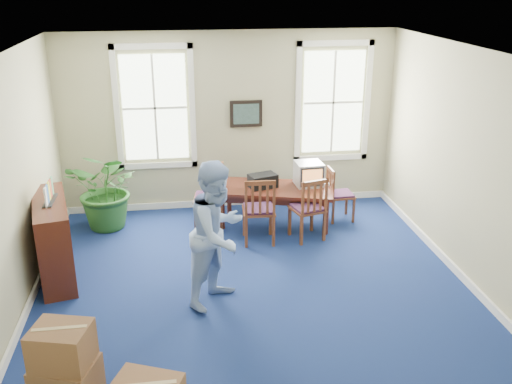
{
  "coord_description": "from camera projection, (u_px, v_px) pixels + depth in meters",
  "views": [
    {
      "loc": [
        -0.97,
        -6.71,
        4.09
      ],
      "look_at": [
        0.1,
        0.6,
        1.25
      ],
      "focal_mm": 40.0,
      "sensor_mm": 36.0,
      "label": 1
    }
  ],
  "objects": [
    {
      "name": "floor",
      "position": [
        255.0,
        293.0,
        7.8
      ],
      "size": [
        6.5,
        6.5,
        0.0
      ],
      "primitive_type": "plane",
      "color": "navy",
      "rests_on": "ground"
    },
    {
      "name": "ceiling",
      "position": [
        255.0,
        55.0,
        6.65
      ],
      "size": [
        6.5,
        6.5,
        0.0
      ],
      "primitive_type": "plane",
      "rotation": [
        3.14,
        0.0,
        0.0
      ],
      "color": "white",
      "rests_on": "ground"
    },
    {
      "name": "wall_back",
      "position": [
        229.0,
        122.0,
        10.23
      ],
      "size": [
        6.5,
        0.0,
        6.5
      ],
      "primitive_type": "plane",
      "rotation": [
        1.57,
        0.0,
        0.0
      ],
      "color": "tan",
      "rests_on": "ground"
    },
    {
      "name": "wall_front",
      "position": [
        318.0,
        333.0,
        4.22
      ],
      "size": [
        6.5,
        0.0,
        6.5
      ],
      "primitive_type": "plane",
      "rotation": [
        -1.57,
        0.0,
        0.0
      ],
      "color": "tan",
      "rests_on": "ground"
    },
    {
      "name": "wall_left",
      "position": [
        7.0,
        196.0,
        6.82
      ],
      "size": [
        0.0,
        6.5,
        6.5
      ],
      "primitive_type": "plane",
      "rotation": [
        1.57,
        0.0,
        1.57
      ],
      "color": "tan",
      "rests_on": "ground"
    },
    {
      "name": "wall_right",
      "position": [
        476.0,
        172.0,
        7.63
      ],
      "size": [
        0.0,
        6.5,
        6.5
      ],
      "primitive_type": "plane",
      "rotation": [
        1.57,
        0.0,
        -1.57
      ],
      "color": "tan",
      "rests_on": "ground"
    },
    {
      "name": "baseboard_back",
      "position": [
        231.0,
        202.0,
        10.75
      ],
      "size": [
        6.0,
        0.04,
        0.12
      ],
      "primitive_type": "cube",
      "color": "white",
      "rests_on": "ground"
    },
    {
      "name": "baseboard_left",
      "position": [
        28.0,
        306.0,
        7.38
      ],
      "size": [
        0.04,
        6.5,
        0.12
      ],
      "primitive_type": "cube",
      "color": "white",
      "rests_on": "ground"
    },
    {
      "name": "baseboard_right",
      "position": [
        460.0,
        274.0,
        8.18
      ],
      "size": [
        0.04,
        6.5,
        0.12
      ],
      "primitive_type": "cube",
      "color": "white",
      "rests_on": "ground"
    },
    {
      "name": "window_left",
      "position": [
        155.0,
        108.0,
        9.93
      ],
      "size": [
        1.4,
        0.12,
        2.2
      ],
      "primitive_type": null,
      "color": "white",
      "rests_on": "ground"
    },
    {
      "name": "window_right",
      "position": [
        333.0,
        102.0,
        10.36
      ],
      "size": [
        1.4,
        0.12,
        2.2
      ],
      "primitive_type": null,
      "color": "white",
      "rests_on": "ground"
    },
    {
      "name": "wall_picture",
      "position": [
        246.0,
        114.0,
        10.17
      ],
      "size": [
        0.58,
        0.06,
        0.48
      ],
      "primitive_type": null,
      "color": "black",
      "rests_on": "ground"
    },
    {
      "name": "conference_table",
      "position": [
        276.0,
        205.0,
        9.88
      ],
      "size": [
        2.12,
        1.38,
        0.67
      ],
      "primitive_type": null,
      "rotation": [
        0.0,
        0.0,
        -0.27
      ],
      "color": "#4D1E13",
      "rests_on": "ground"
    },
    {
      "name": "crt_tv",
      "position": [
        309.0,
        174.0,
        9.8
      ],
      "size": [
        0.47,
        0.51,
        0.41
      ],
      "primitive_type": null,
      "rotation": [
        0.0,
        0.0,
        0.06
      ],
      "color": "#B7B7BC",
      "rests_on": "conference_table"
    },
    {
      "name": "game_console",
      "position": [
        324.0,
        184.0,
        9.86
      ],
      "size": [
        0.18,
        0.21,
        0.05
      ],
      "primitive_type": "cube",
      "rotation": [
        0.0,
        0.0,
        0.15
      ],
      "color": "white",
      "rests_on": "conference_table"
    },
    {
      "name": "equipment_bag",
      "position": [
        263.0,
        181.0,
        9.73
      ],
      "size": [
        0.53,
        0.42,
        0.23
      ],
      "primitive_type": "cube",
      "rotation": [
        0.0,
        0.0,
        0.31
      ],
      "color": "black",
      "rests_on": "conference_table"
    },
    {
      "name": "chair_near_left",
      "position": [
        259.0,
        209.0,
        9.13
      ],
      "size": [
        0.53,
        0.53,
        1.13
      ],
      "primitive_type": null,
      "rotation": [
        0.0,
        0.0,
        3.09
      ],
      "color": "brown",
      "rests_on": "ground"
    },
    {
      "name": "chair_near_right",
      "position": [
        307.0,
        208.0,
        9.24
      ],
      "size": [
        0.59,
        0.59,
        1.08
      ],
      "primitive_type": null,
      "rotation": [
        0.0,
        0.0,
        3.41
      ],
      "color": "brown",
      "rests_on": "ground"
    },
    {
      "name": "chair_end_left",
      "position": [
        209.0,
        197.0,
        9.64
      ],
      "size": [
        0.56,
        0.56,
        1.11
      ],
      "primitive_type": null,
      "rotation": [
        0.0,
        0.0,
        -1.71
      ],
      "color": "brown",
      "rests_on": "ground"
    },
    {
      "name": "chair_end_right",
      "position": [
        341.0,
        194.0,
        9.98
      ],
      "size": [
        0.45,
        0.45,
        0.96
      ],
      "primitive_type": null,
      "rotation": [
        0.0,
        0.0,
        1.61
      ],
      "color": "brown",
      "rests_on": "ground"
    },
    {
      "name": "man",
      "position": [
        218.0,
        234.0,
        7.31
      ],
      "size": [
        1.18,
        1.2,
        1.94
      ],
      "primitive_type": "imported",
      "rotation": [
        0.0,
        0.0,
        0.86
      ],
      "color": "#8FADDF",
      "rests_on": "ground"
    },
    {
      "name": "credenza",
      "position": [
        54.0,
        237.0,
        8.05
      ],
      "size": [
        0.76,
        1.6,
        1.21
      ],
      "primitive_type": "cube",
      "rotation": [
        0.0,
        0.0,
        0.22
      ],
      "color": "#4D1E13",
      "rests_on": "ground"
    },
    {
      "name": "brochure_rack",
      "position": [
        48.0,
        187.0,
        7.79
      ],
      "size": [
        0.19,
        0.68,
        0.3
      ],
      "primitive_type": null,
      "rotation": [
        0.0,
        0.0,
        0.1
      ],
      "color": "#99999E",
      "rests_on": "credenza"
    },
    {
      "name": "potted_plant",
      "position": [
        108.0,
        189.0,
        9.59
      ],
      "size": [
        1.59,
        1.51,
        1.4
      ],
      "primitive_type": "imported",
      "rotation": [
        0.0,
        0.0,
        -0.42
      ],
      "color": "#24581E",
      "rests_on": "ground"
    },
    {
      "name": "cardboard_boxes",
      "position": [
        89.0,
        354.0,
        5.81
      ],
      "size": [
        2.02,
        2.02,
        0.92
      ],
      "primitive_type": null,
      "rotation": [
        0.0,
        0.0,
        -0.31
      ],
      "color": "#8D5E3C",
      "rests_on": "ground"
    }
  ]
}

